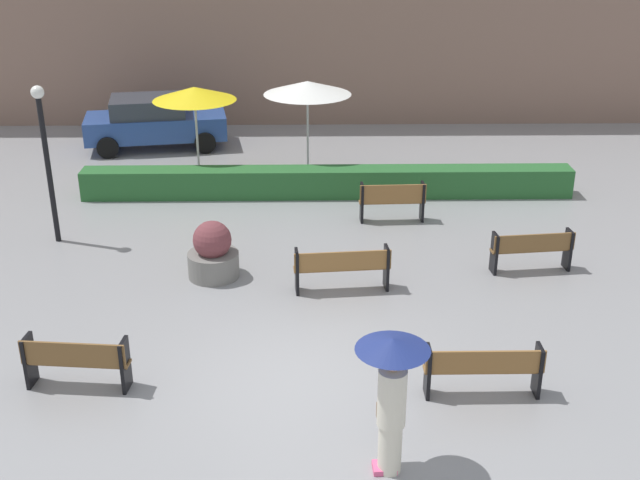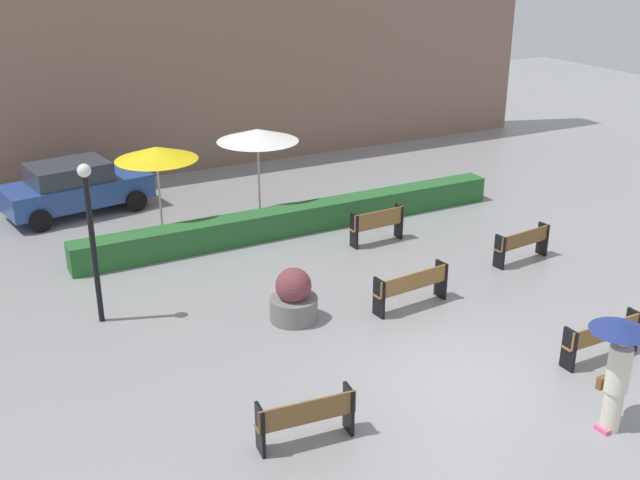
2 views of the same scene
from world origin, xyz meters
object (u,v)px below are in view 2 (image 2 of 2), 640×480
Objects in this scene: bench_far_right at (523,243)px; bench_near_left at (306,417)px; planter_pot at (294,298)px; pedestrian_with_umbrella at (618,361)px; lamp_post at (91,226)px; patio_umbrella_white at (258,135)px; patio_umbrella_yellow at (156,153)px; bench_near_right at (603,336)px; parked_car at (75,187)px; bench_mid_center at (412,286)px; bench_back_row at (378,224)px.

bench_near_left is at bearing -153.45° from bench_far_right.
pedestrian_with_umbrella is at bearing -63.39° from planter_pot.
bench_near_left is 0.48× the size of lamp_post.
patio_umbrella_yellow is at bearing -177.90° from patio_umbrella_white.
bench_near_right is 0.41× the size of parked_car.
lamp_post is 7.44m from parked_car.
lamp_post is 7.15m from patio_umbrella_white.
bench_near_right is (6.30, -0.33, 0.00)m from bench_near_left.
lamp_post is (-8.30, 6.18, 1.67)m from bench_near_right.
parked_car is (-4.69, 2.86, -1.65)m from patio_umbrella_white.
bench_mid_center is at bearing -61.49° from parked_car.
lamp_post reaches higher than bench_far_right.
patio_umbrella_white is (5.63, 4.39, 0.28)m from lamp_post.
lamp_post reaches higher than planter_pot.
bench_mid_center is 0.96× the size of pedestrian_with_umbrella.
patio_umbrella_white reaches higher than pedestrian_with_umbrella.
bench_near_left is 5.16m from pedestrian_with_umbrella.
patio_umbrella_white is 5.74m from parked_car.
pedestrian_with_umbrella is at bearing -85.57° from bench_mid_center.
bench_mid_center is 4.13m from bench_near_right.
pedestrian_with_umbrella is at bearing -71.56° from patio_umbrella_yellow.
planter_pot is at bearing 136.87° from bench_near_right.
bench_far_right is 7.08m from pedestrian_with_umbrella.
bench_far_right is (8.22, 4.10, 0.01)m from bench_near_left.
bench_back_row is 0.83× the size of bench_mid_center.
bench_back_row is at bearing 69.64° from bench_mid_center.
patio_umbrella_white is at bearing 104.13° from bench_near_right.
parked_car is at bearing 135.84° from bench_far_right.
bench_near_right is at bearing -2.98° from bench_near_left.
bench_near_right is at bearing -43.13° from planter_pot.
bench_mid_center is at bearing -62.05° from patio_umbrella_yellow.
bench_mid_center is 7.96m from patio_umbrella_yellow.
planter_pot is (-2.58, 0.69, -0.02)m from bench_mid_center.
bench_back_row is at bearing 50.77° from bench_near_left.
lamp_post reaches higher than pedestrian_with_umbrella.
patio_umbrella_white is (1.93, 6.26, 1.96)m from planter_pot.
patio_umbrella_white is (2.99, 0.11, 0.12)m from patio_umbrella_yellow.
bench_near_right is 6.29m from planter_pot.
pedestrian_with_umbrella reaches higher than parked_car.
bench_near_right is at bearing -61.32° from parked_car.
pedestrian_with_umbrella is 0.45× the size of parked_car.
patio_umbrella_white is at bearing 37.89° from lamp_post.
parked_car reaches higher than planter_pot.
lamp_post is 1.33× the size of patio_umbrella_white.
bench_back_row is at bearing -42.95° from parked_car.
planter_pot reaches higher than bench_mid_center.
parked_car is at bearing 94.58° from bench_near_left.
patio_umbrella_white reaches higher than parked_car.
planter_pot is (-6.51, -0.13, -0.01)m from bench_far_right.
bench_near_left is at bearing -109.56° from patio_umbrella_white.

